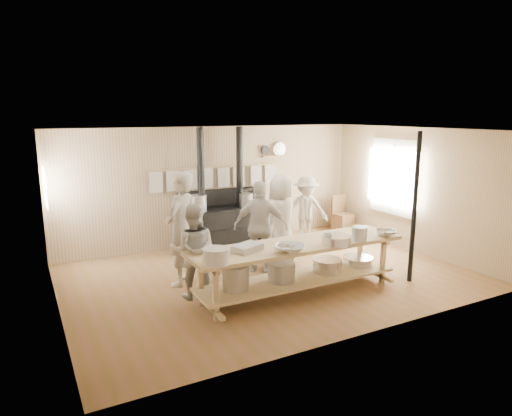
# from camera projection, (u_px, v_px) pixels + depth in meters

# --- Properties ---
(ground) EXTENTS (7.00, 7.00, 0.00)m
(ground) POSITION_uv_depth(u_px,v_px,m) (270.00, 276.00, 8.23)
(ground) COLOR brown
(ground) RESTS_ON ground
(room_shell) EXTENTS (7.00, 7.00, 7.00)m
(room_shell) POSITION_uv_depth(u_px,v_px,m) (270.00, 187.00, 7.89)
(room_shell) COLOR tan
(room_shell) RESTS_ON ground
(window_right) EXTENTS (0.09, 1.50, 1.65)m
(window_right) POSITION_uv_depth(u_px,v_px,m) (394.00, 177.00, 10.02)
(window_right) COLOR beige
(window_right) RESTS_ON ground
(left_opening) EXTENTS (0.00, 0.90, 0.90)m
(left_opening) POSITION_uv_depth(u_px,v_px,m) (45.00, 187.00, 8.06)
(left_opening) COLOR white
(left_opening) RESTS_ON ground
(stove) EXTENTS (1.90, 0.75, 2.60)m
(stove) POSITION_uv_depth(u_px,v_px,m) (222.00, 223.00, 9.95)
(stove) COLOR black
(stove) RESTS_ON ground
(towel_rail) EXTENTS (3.00, 0.04, 0.47)m
(towel_rail) POSITION_uv_depth(u_px,v_px,m) (216.00, 175.00, 9.99)
(towel_rail) COLOR tan
(towel_rail) RESTS_ON ground
(back_wall_shelf) EXTENTS (0.63, 0.14, 0.32)m
(back_wall_shelf) POSITION_uv_depth(u_px,v_px,m) (274.00, 152.00, 10.59)
(back_wall_shelf) COLOR tan
(back_wall_shelf) RESTS_ON ground
(prep_table) EXTENTS (3.60, 0.90, 0.85)m
(prep_table) POSITION_uv_depth(u_px,v_px,m) (297.00, 263.00, 7.34)
(prep_table) COLOR tan
(prep_table) RESTS_ON ground
(support_post) EXTENTS (0.08, 0.08, 2.60)m
(support_post) POSITION_uv_depth(u_px,v_px,m) (414.00, 208.00, 7.73)
(support_post) COLOR black
(support_post) RESTS_ON ground
(cook_far_left) EXTENTS (0.83, 0.83, 1.94)m
(cook_far_left) POSITION_uv_depth(u_px,v_px,m) (181.00, 229.00, 7.68)
(cook_far_left) COLOR #B8B0A3
(cook_far_left) RESTS_ON ground
(cook_left) EXTENTS (0.91, 0.83, 1.52)m
(cook_left) POSITION_uv_depth(u_px,v_px,m) (193.00, 251.00, 7.15)
(cook_left) COLOR #B8B0A3
(cook_left) RESTS_ON ground
(cook_center) EXTENTS (1.01, 0.89, 1.75)m
(cook_center) POSITION_uv_depth(u_px,v_px,m) (281.00, 219.00, 8.80)
(cook_center) COLOR #B8B0A3
(cook_center) RESTS_ON ground
(cook_right) EXTENTS (1.05, 0.90, 1.70)m
(cook_right) POSITION_uv_depth(u_px,v_px,m) (261.00, 227.00, 8.31)
(cook_right) COLOR #B8B0A3
(cook_right) RESTS_ON ground
(cook_by_window) EXTENTS (1.12, 0.89, 1.52)m
(cook_by_window) POSITION_uv_depth(u_px,v_px,m) (306.00, 210.00, 10.17)
(cook_by_window) COLOR #B8B0A3
(cook_by_window) RESTS_ON ground
(chair) EXTENTS (0.44, 0.44, 0.90)m
(chair) POSITION_uv_depth(u_px,v_px,m) (343.00, 221.00, 11.27)
(chair) COLOR brown
(chair) RESTS_ON ground
(bowl_white_a) EXTENTS (0.43, 0.43, 0.10)m
(bowl_white_a) POSITION_uv_depth(u_px,v_px,m) (199.00, 248.00, 6.84)
(bowl_white_a) COLOR silver
(bowl_white_a) RESTS_ON prep_table
(bowl_steel_a) EXTENTS (0.42, 0.42, 0.10)m
(bowl_steel_a) POSITION_uv_depth(u_px,v_px,m) (285.00, 250.00, 6.78)
(bowl_steel_a) COLOR silver
(bowl_steel_a) RESTS_ON prep_table
(bowl_white_b) EXTENTS (0.64, 0.64, 0.11)m
(bowl_white_b) POSITION_uv_depth(u_px,v_px,m) (290.00, 248.00, 6.81)
(bowl_white_b) COLOR silver
(bowl_white_b) RESTS_ON prep_table
(bowl_steel_b) EXTENTS (0.34, 0.34, 0.11)m
(bowl_steel_b) POSITION_uv_depth(u_px,v_px,m) (386.00, 233.00, 7.68)
(bowl_steel_b) COLOR silver
(bowl_steel_b) RESTS_ON prep_table
(roasting_pan) EXTENTS (0.52, 0.43, 0.10)m
(roasting_pan) POSITION_uv_depth(u_px,v_px,m) (247.00, 248.00, 6.87)
(roasting_pan) COLOR #B2B2B7
(roasting_pan) RESTS_ON prep_table
(mixing_bowl_large) EXTENTS (0.47, 0.47, 0.15)m
(mixing_bowl_large) POSITION_uv_depth(u_px,v_px,m) (336.00, 240.00, 7.20)
(mixing_bowl_large) COLOR silver
(mixing_bowl_large) RESTS_ON prep_table
(bucket_galv) EXTENTS (0.27, 0.27, 0.23)m
(bucket_galv) POSITION_uv_depth(u_px,v_px,m) (359.00, 234.00, 7.41)
(bucket_galv) COLOR gray
(bucket_galv) RESTS_ON prep_table
(deep_bowl_enamel) EXTENTS (0.46, 0.46, 0.22)m
(deep_bowl_enamel) POSITION_uv_depth(u_px,v_px,m) (216.00, 256.00, 6.26)
(deep_bowl_enamel) COLOR silver
(deep_bowl_enamel) RESTS_ON prep_table
(pitcher) EXTENTS (0.17, 0.17, 0.20)m
(pitcher) POSITION_uv_depth(u_px,v_px,m) (328.00, 239.00, 7.16)
(pitcher) COLOR silver
(pitcher) RESTS_ON prep_table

